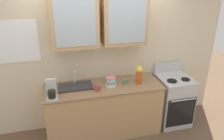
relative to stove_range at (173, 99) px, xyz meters
The scene contains 10 objects.
ground_plane 1.39m from the stove_range, behind, with size 10.00×10.00×0.00m, color brown.
back_wall_unit 1.67m from the stove_range, 165.88° to the left, with size 4.49×0.43×2.54m.
counter 1.31m from the stove_range, behind, with size 1.94×0.67×0.91m.
stove_range is the anchor object (origin of this frame).
sink_faucet 1.82m from the stove_range, behind, with size 0.55×0.30×0.28m.
bowl_stack 1.29m from the stove_range, behind, with size 0.18×0.18×0.15m.
vase 0.94m from the stove_range, behind, with size 0.11×0.11×0.31m.
cup_near_sink 1.52m from the stove_range, behind, with size 0.12×0.08×0.08m.
cup_near_bowls 1.06m from the stove_range, behind, with size 0.10×0.07×0.08m.
coffee_maker 2.20m from the stove_range, behind, with size 0.17×0.20×0.29m.
Camera 1 is at (-0.63, -3.17, 2.60)m, focal length 35.38 mm.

